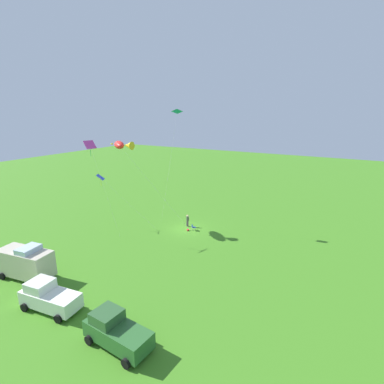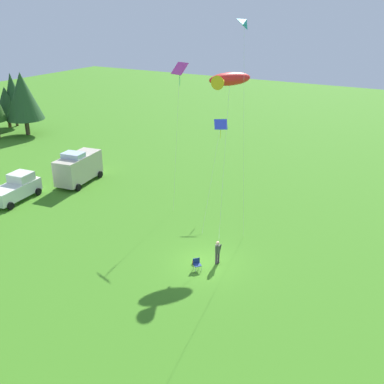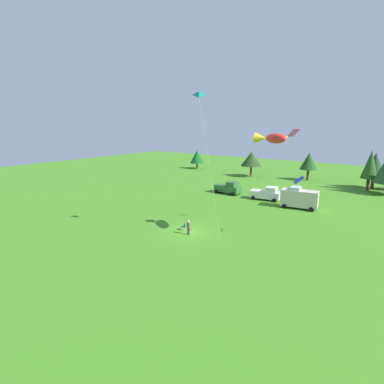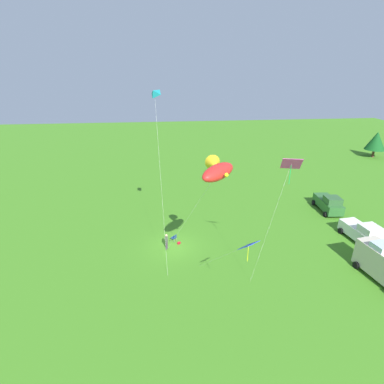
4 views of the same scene
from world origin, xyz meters
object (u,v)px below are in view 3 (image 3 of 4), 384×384
Objects in this scene: folding_chair at (184,226)px; kite_delta_teal at (199,94)px; kite_diamond_blue at (297,181)px; kite_diamond_rainbow at (293,135)px; kite_large_fish at (272,138)px; truck_white_pickup at (266,194)px; backpack_on_grass at (190,229)px; van_camper_beige at (299,198)px; person_kite_flyer at (188,226)px; truck_green_flatbed at (229,188)px.

folding_chair is 0.05× the size of kite_delta_teal.
kite_delta_teal reaches higher than kite_diamond_blue.
kite_diamond_rainbow is 11.99m from kite_delta_teal.
kite_large_fish is 8.71m from kite_delta_teal.
truck_white_pickup is at bearing 121.74° from kite_diamond_rainbow.
backpack_on_grass is 0.06× the size of van_camper_beige.
kite_diamond_rainbow reaches higher than person_kite_flyer.
kite_large_fish is at bearing 32.93° from kite_delta_teal.
person_kite_flyer is 1.72m from folding_chair.
van_camper_beige is 0.70× the size of kite_diamond_blue.
kite_diamond_rainbow is at bearing 82.74° from kite_large_fish.
kite_diamond_rainbow is 1.50× the size of kite_diamond_blue.
kite_diamond_rainbow is at bearing 167.17° from folding_chair.
person_kite_flyer is 0.31× the size of van_camper_beige.
truck_green_flatbed is 13.87m from van_camper_beige.
truck_white_pickup is at bearing 92.78° from kite_delta_teal.
truck_white_pickup is at bearing 121.47° from kite_diamond_blue.
backpack_on_grass is (0.57, 0.46, -0.38)m from folding_chair.
person_kite_flyer is 1.81m from backpack_on_grass.
folding_chair is 2.56× the size of backpack_on_grass.
folding_chair reaches higher than backpack_on_grass.
van_camper_beige is 18.44m from kite_large_fish.
kite_diamond_blue reaches higher than person_kite_flyer.
person_kite_flyer is 0.21× the size of kite_diamond_blue.
van_camper_beige is 0.46× the size of kite_diamond_rainbow.
person_kite_flyer is 21.18m from truck_white_pickup.
kite_diamond_blue is 13.74m from kite_delta_teal.
van_camper_beige is 24.76m from kite_delta_teal.
kite_diamond_blue reaches higher than truck_white_pickup.
van_camper_beige is (6.12, -2.02, 0.54)m from truck_white_pickup.
kite_diamond_rainbow is (7.99, -12.91, 10.44)m from truck_white_pickup.
kite_diamond_rainbow reaches higher than folding_chair.
backpack_on_grass is 19.49m from van_camper_beige.
truck_green_flatbed is (-5.35, 20.59, 0.61)m from folding_chair.
person_kite_flyer is at bearing -153.95° from kite_diamond_blue.
van_camper_beige is (8.31, 18.28, 1.16)m from folding_chair.
backpack_on_grass is (-0.82, 1.32, -0.91)m from person_kite_flyer.
truck_green_flatbed is at bearing -17.70° from van_camper_beige.
kite_diamond_blue is (10.59, 5.18, 5.77)m from person_kite_flyer.
kite_delta_teal reaches higher than folding_chair.
kite_large_fish reaches higher than van_camper_beige.
folding_chair is at bearing -144.02° from kite_diamond_rainbow.
kite_large_fish is (8.18, 3.47, 10.26)m from person_kite_flyer.
person_kite_flyer is at bearing 99.42° from folding_chair.
truck_white_pickup is at bearing -161.91° from person_kite_flyer.
kite_large_fish reaches higher than folding_chair.
backpack_on_grass is at bearing 58.41° from van_camper_beige.
kite_diamond_rainbow reaches higher than van_camper_beige.
kite_diamond_rainbow reaches higher than truck_white_pickup.
kite_diamond_blue is at bearing 33.59° from kite_delta_teal.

